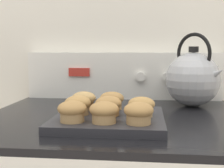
# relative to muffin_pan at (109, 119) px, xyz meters

# --- Properties ---
(wall_back) EXTENTS (8.00, 0.05, 2.40)m
(wall_back) POSITION_rel_muffin_pan_xyz_m (0.01, 0.48, 0.27)
(wall_back) COLOR silver
(wall_back) RESTS_ON ground_plane
(control_panel) EXTENTS (0.77, 0.07, 0.19)m
(control_panel) POSITION_rel_muffin_pan_xyz_m (0.01, 0.43, 0.08)
(control_panel) COLOR white
(control_panel) RESTS_ON stove_range
(muffin_pan) EXTENTS (0.29, 0.29, 0.02)m
(muffin_pan) POSITION_rel_muffin_pan_xyz_m (0.00, 0.00, 0.00)
(muffin_pan) COLOR #28282D
(muffin_pan) RESTS_ON stove_range
(muffin_r0_c0) EXTENTS (0.07, 0.07, 0.05)m
(muffin_r0_c0) POSITION_rel_muffin_pan_xyz_m (-0.08, -0.08, 0.04)
(muffin_r0_c0) COLOR tan
(muffin_r0_c0) RESTS_ON muffin_pan
(muffin_r0_c1) EXTENTS (0.07, 0.07, 0.05)m
(muffin_r0_c1) POSITION_rel_muffin_pan_xyz_m (-0.00, -0.09, 0.04)
(muffin_r0_c1) COLOR tan
(muffin_r0_c1) RESTS_ON muffin_pan
(muffin_r0_c2) EXTENTS (0.07, 0.07, 0.05)m
(muffin_r0_c2) POSITION_rel_muffin_pan_xyz_m (0.08, -0.09, 0.04)
(muffin_r0_c2) COLOR tan
(muffin_r0_c2) RESTS_ON muffin_pan
(muffin_r1_c0) EXTENTS (0.07, 0.07, 0.05)m
(muffin_r1_c0) POSITION_rel_muffin_pan_xyz_m (-0.09, -0.00, 0.04)
(muffin_r1_c0) COLOR tan
(muffin_r1_c0) RESTS_ON muffin_pan
(muffin_r1_c1) EXTENTS (0.07, 0.07, 0.05)m
(muffin_r1_c1) POSITION_rel_muffin_pan_xyz_m (-0.00, 0.00, 0.04)
(muffin_r1_c1) COLOR olive
(muffin_r1_c1) RESTS_ON muffin_pan
(muffin_r1_c2) EXTENTS (0.07, 0.07, 0.05)m
(muffin_r1_c2) POSITION_rel_muffin_pan_xyz_m (0.09, -0.00, 0.04)
(muffin_r1_c2) COLOR tan
(muffin_r1_c2) RESTS_ON muffin_pan
(muffin_r2_c0) EXTENTS (0.07, 0.07, 0.05)m
(muffin_r2_c0) POSITION_rel_muffin_pan_xyz_m (-0.09, 0.08, 0.04)
(muffin_r2_c0) COLOR olive
(muffin_r2_c0) RESTS_ON muffin_pan
(muffin_r2_c1) EXTENTS (0.07, 0.07, 0.05)m
(muffin_r2_c1) POSITION_rel_muffin_pan_xyz_m (-0.00, 0.09, 0.04)
(muffin_r2_c1) COLOR tan
(muffin_r2_c1) RESTS_ON muffin_pan
(tea_kettle) EXTENTS (0.20, 0.20, 0.26)m
(tea_kettle) POSITION_rel_muffin_pan_xyz_m (0.26, 0.28, 0.09)
(tea_kettle) COLOR #ADAFB5
(tea_kettle) RESTS_ON stove_range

